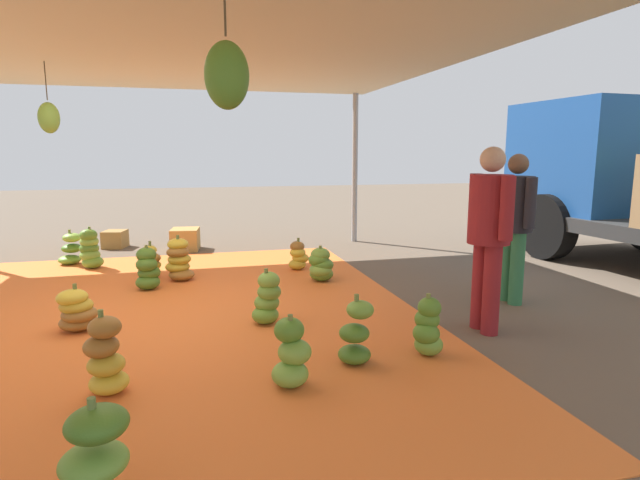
{
  "coord_description": "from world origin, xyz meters",
  "views": [
    {
      "loc": [
        5.11,
        0.33,
        1.61
      ],
      "look_at": [
        0.33,
        1.57,
        0.77
      ],
      "focal_mm": 28.77,
      "sensor_mm": 36.0,
      "label": 1
    }
  ],
  "objects_px": {
    "banana_bunch_0": "(98,470)",
    "crate_1": "(185,239)",
    "banana_bunch_12": "(148,270)",
    "worker_0": "(489,226)",
    "banana_bunch_13": "(298,256)",
    "banana_bunch_9": "(356,335)",
    "worker_1": "(515,217)",
    "banana_bunch_10": "(291,355)",
    "banana_bunch_8": "(77,311)",
    "banana_bunch_2": "(428,328)",
    "banana_bunch_5": "(71,250)",
    "banana_bunch_15": "(152,263)",
    "banana_bunch_3": "(90,250)",
    "banana_bunch_1": "(267,299)",
    "crate_0": "(115,239)",
    "banana_bunch_11": "(321,266)",
    "banana_bunch_4": "(106,358)",
    "banana_bunch_7": "(179,261)"
  },
  "relations": [
    {
      "from": "banana_bunch_1",
      "to": "banana_bunch_15",
      "type": "relative_size",
      "value": 1.11
    },
    {
      "from": "worker_0",
      "to": "banana_bunch_10",
      "type": "bearing_deg",
      "value": -70.85
    },
    {
      "from": "banana_bunch_3",
      "to": "crate_0",
      "type": "bearing_deg",
      "value": 175.89
    },
    {
      "from": "banana_bunch_11",
      "to": "banana_bunch_3",
      "type": "bearing_deg",
      "value": -117.88
    },
    {
      "from": "banana_bunch_15",
      "to": "worker_1",
      "type": "relative_size",
      "value": 0.3
    },
    {
      "from": "banana_bunch_2",
      "to": "banana_bunch_13",
      "type": "relative_size",
      "value": 1.14
    },
    {
      "from": "banana_bunch_10",
      "to": "banana_bunch_15",
      "type": "distance_m",
      "value": 3.71
    },
    {
      "from": "banana_bunch_4",
      "to": "banana_bunch_11",
      "type": "distance_m",
      "value": 3.4
    },
    {
      "from": "banana_bunch_4",
      "to": "worker_1",
      "type": "relative_size",
      "value": 0.37
    },
    {
      "from": "banana_bunch_12",
      "to": "worker_0",
      "type": "distance_m",
      "value": 3.9
    },
    {
      "from": "banana_bunch_11",
      "to": "banana_bunch_13",
      "type": "bearing_deg",
      "value": -169.32
    },
    {
      "from": "banana_bunch_11",
      "to": "banana_bunch_1",
      "type": "bearing_deg",
      "value": -32.1
    },
    {
      "from": "banana_bunch_8",
      "to": "banana_bunch_13",
      "type": "bearing_deg",
      "value": 127.95
    },
    {
      "from": "banana_bunch_5",
      "to": "banana_bunch_15",
      "type": "height_order",
      "value": "banana_bunch_5"
    },
    {
      "from": "banana_bunch_10",
      "to": "crate_1",
      "type": "height_order",
      "value": "banana_bunch_10"
    },
    {
      "from": "banana_bunch_13",
      "to": "worker_0",
      "type": "distance_m",
      "value": 3.16
    },
    {
      "from": "banana_bunch_0",
      "to": "crate_0",
      "type": "relative_size",
      "value": 1.44
    },
    {
      "from": "banana_bunch_7",
      "to": "crate_1",
      "type": "distance_m",
      "value": 2.17
    },
    {
      "from": "banana_bunch_10",
      "to": "crate_1",
      "type": "xyz_separation_m",
      "value": [
        -5.49,
        -0.71,
        -0.05
      ]
    },
    {
      "from": "banana_bunch_4",
      "to": "banana_bunch_12",
      "type": "xyz_separation_m",
      "value": [
        -2.77,
        0.08,
        -0.02
      ]
    },
    {
      "from": "banana_bunch_8",
      "to": "banana_bunch_12",
      "type": "bearing_deg",
      "value": 158.83
    },
    {
      "from": "banana_bunch_10",
      "to": "banana_bunch_13",
      "type": "height_order",
      "value": "banana_bunch_10"
    },
    {
      "from": "banana_bunch_0",
      "to": "crate_1",
      "type": "bearing_deg",
      "value": 176.83
    },
    {
      "from": "banana_bunch_12",
      "to": "banana_bunch_13",
      "type": "bearing_deg",
      "value": 106.45
    },
    {
      "from": "banana_bunch_10",
      "to": "banana_bunch_13",
      "type": "bearing_deg",
      "value": 167.07
    },
    {
      "from": "banana_bunch_13",
      "to": "banana_bunch_15",
      "type": "relative_size",
      "value": 0.92
    },
    {
      "from": "worker_1",
      "to": "banana_bunch_12",
      "type": "bearing_deg",
      "value": -111.55
    },
    {
      "from": "crate_1",
      "to": "banana_bunch_7",
      "type": "bearing_deg",
      "value": -1.99
    },
    {
      "from": "banana_bunch_4",
      "to": "worker_1",
      "type": "bearing_deg",
      "value": 107.34
    },
    {
      "from": "banana_bunch_11",
      "to": "crate_0",
      "type": "height_order",
      "value": "banana_bunch_11"
    },
    {
      "from": "banana_bunch_3",
      "to": "worker_1",
      "type": "height_order",
      "value": "worker_1"
    },
    {
      "from": "banana_bunch_8",
      "to": "banana_bunch_15",
      "type": "height_order",
      "value": "banana_bunch_15"
    },
    {
      "from": "worker_0",
      "to": "worker_1",
      "type": "relative_size",
      "value": 1.04
    },
    {
      "from": "banana_bunch_10",
      "to": "worker_0",
      "type": "xyz_separation_m",
      "value": [
        -0.67,
        1.94,
        0.74
      ]
    },
    {
      "from": "banana_bunch_12",
      "to": "banana_bunch_13",
      "type": "distance_m",
      "value": 2.04
    },
    {
      "from": "banana_bunch_9",
      "to": "worker_1",
      "type": "height_order",
      "value": "worker_1"
    },
    {
      "from": "worker_1",
      "to": "crate_1",
      "type": "distance_m",
      "value": 5.39
    },
    {
      "from": "banana_bunch_7",
      "to": "banana_bunch_10",
      "type": "bearing_deg",
      "value": 13.35
    },
    {
      "from": "banana_bunch_2",
      "to": "crate_0",
      "type": "height_order",
      "value": "banana_bunch_2"
    },
    {
      "from": "banana_bunch_8",
      "to": "worker_1",
      "type": "relative_size",
      "value": 0.29
    },
    {
      "from": "banana_bunch_11",
      "to": "banana_bunch_15",
      "type": "xyz_separation_m",
      "value": [
        -0.73,
        -2.08,
        -0.0
      ]
    },
    {
      "from": "banana_bunch_8",
      "to": "banana_bunch_12",
      "type": "relative_size",
      "value": 0.86
    },
    {
      "from": "banana_bunch_13",
      "to": "worker_0",
      "type": "relative_size",
      "value": 0.27
    },
    {
      "from": "banana_bunch_15",
      "to": "banana_bunch_8",
      "type": "bearing_deg",
      "value": -15.36
    },
    {
      "from": "banana_bunch_5",
      "to": "crate_0",
      "type": "height_order",
      "value": "banana_bunch_5"
    },
    {
      "from": "banana_bunch_0",
      "to": "worker_1",
      "type": "xyz_separation_m",
      "value": [
        -2.53,
        3.81,
        0.69
      ]
    },
    {
      "from": "banana_bunch_1",
      "to": "worker_1",
      "type": "distance_m",
      "value": 2.78
    },
    {
      "from": "banana_bunch_8",
      "to": "banana_bunch_15",
      "type": "bearing_deg",
      "value": 164.64
    },
    {
      "from": "banana_bunch_9",
      "to": "banana_bunch_3",
      "type": "bearing_deg",
      "value": -148.22
    },
    {
      "from": "banana_bunch_4",
      "to": "banana_bunch_10",
      "type": "xyz_separation_m",
      "value": [
        0.18,
        1.23,
        -0.03
      ]
    }
  ]
}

